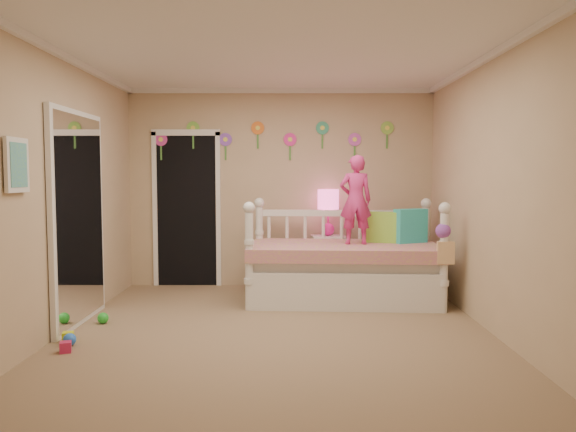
{
  "coord_description": "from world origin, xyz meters",
  "views": [
    {
      "loc": [
        0.12,
        -5.21,
        1.47
      ],
      "look_at": [
        0.1,
        0.6,
        1.05
      ],
      "focal_mm": 35.11,
      "sensor_mm": 36.0,
      "label": 1
    }
  ],
  "objects_px": {
    "table_lamp": "(328,205)",
    "nightstand": "(328,262)",
    "child": "(356,200)",
    "daybed": "(344,250)"
  },
  "relations": [
    {
      "from": "nightstand",
      "to": "daybed",
      "type": "bearing_deg",
      "value": -84.51
    },
    {
      "from": "nightstand",
      "to": "table_lamp",
      "type": "height_order",
      "value": "table_lamp"
    },
    {
      "from": "daybed",
      "to": "child",
      "type": "distance_m",
      "value": 0.6
    },
    {
      "from": "table_lamp",
      "to": "nightstand",
      "type": "bearing_deg",
      "value": 0.0
    },
    {
      "from": "child",
      "to": "nightstand",
      "type": "xyz_separation_m",
      "value": [
        -0.27,
        0.73,
        -0.84
      ]
    },
    {
      "from": "child",
      "to": "table_lamp",
      "type": "relative_size",
      "value": 1.72
    },
    {
      "from": "table_lamp",
      "to": "child",
      "type": "bearing_deg",
      "value": -70.0
    },
    {
      "from": "daybed",
      "to": "nightstand",
      "type": "xyz_separation_m",
      "value": [
        -0.13,
        0.72,
        -0.26
      ]
    },
    {
      "from": "daybed",
      "to": "table_lamp",
      "type": "xyz_separation_m",
      "value": [
        -0.13,
        0.72,
        0.49
      ]
    },
    {
      "from": "daybed",
      "to": "table_lamp",
      "type": "relative_size",
      "value": 3.69
    }
  ]
}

